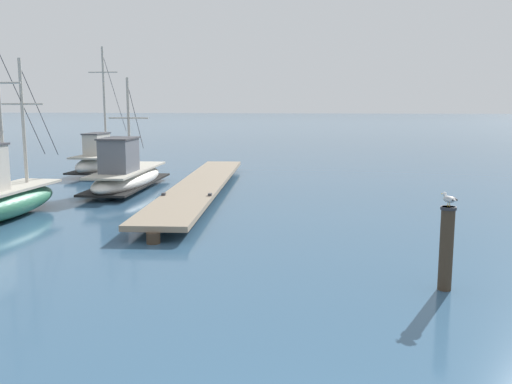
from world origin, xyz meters
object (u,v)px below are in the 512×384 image
at_px(fishing_boat_2, 104,161).
at_px(mooring_piling, 446,247).
at_px(fishing_boat_0, 127,175).
at_px(perched_seagull, 449,199).

xyz_separation_m(fishing_boat_2, mooring_piling, (13.79, -16.44, 0.20)).
bearing_deg(fishing_boat_0, perched_seagull, -46.68).
xyz_separation_m(fishing_boat_0, mooring_piling, (10.63, -11.27, 0.21)).
height_order(fishing_boat_0, perched_seagull, fishing_boat_0).
height_order(mooring_piling, perched_seagull, perched_seagull).
relative_size(fishing_boat_0, fishing_boat_2, 1.06).
xyz_separation_m(mooring_piling, perched_seagull, (0.00, -0.00, 0.93)).
distance_m(fishing_boat_0, perched_seagull, 15.55).
height_order(fishing_boat_0, mooring_piling, fishing_boat_0).
distance_m(fishing_boat_0, mooring_piling, 15.50).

